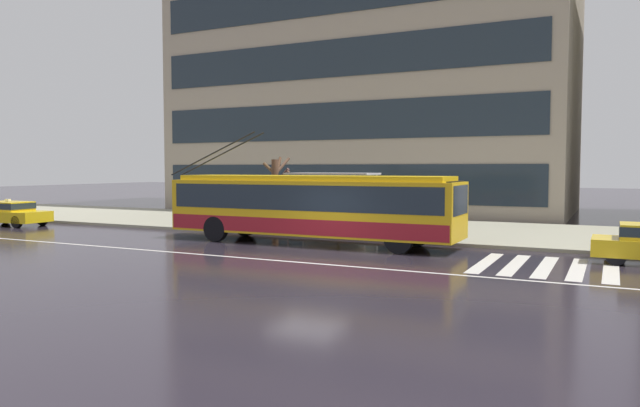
{
  "coord_description": "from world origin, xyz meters",
  "views": [
    {
      "loc": [
        9.27,
        -17.8,
        3.02
      ],
      "look_at": [
        -1.18,
        3.32,
        1.61
      ],
      "focal_mm": 33.32,
      "sensor_mm": 36.0,
      "label": 1
    }
  ],
  "objects_px": {
    "taxi_far_behind": "(10,212)",
    "pedestrian_at_shelter": "(390,214)",
    "trolleybus": "(311,206)",
    "pedestrian_approaching_curb": "(338,210)",
    "bus_shelter": "(334,188)",
    "street_tree_bare": "(276,188)"
  },
  "relations": [
    {
      "from": "taxi_far_behind",
      "to": "pedestrian_at_shelter",
      "type": "relative_size",
      "value": 2.7
    },
    {
      "from": "pedestrian_approaching_curb",
      "to": "street_tree_bare",
      "type": "height_order",
      "value": "street_tree_bare"
    },
    {
      "from": "taxi_far_behind",
      "to": "bus_shelter",
      "type": "xyz_separation_m",
      "value": [
        17.14,
        3.53,
        1.44
      ]
    },
    {
      "from": "bus_shelter",
      "to": "street_tree_bare",
      "type": "bearing_deg",
      "value": 173.75
    },
    {
      "from": "street_tree_bare",
      "to": "bus_shelter",
      "type": "bearing_deg",
      "value": -6.25
    },
    {
      "from": "pedestrian_at_shelter",
      "to": "pedestrian_approaching_curb",
      "type": "height_order",
      "value": "pedestrian_approaching_curb"
    },
    {
      "from": "trolleybus",
      "to": "street_tree_bare",
      "type": "height_order",
      "value": "trolleybus"
    },
    {
      "from": "trolleybus",
      "to": "pedestrian_approaching_curb",
      "type": "relative_size",
      "value": 7.55
    },
    {
      "from": "pedestrian_at_shelter",
      "to": "pedestrian_approaching_curb",
      "type": "xyz_separation_m",
      "value": [
        -2.57,
        0.33,
        0.06
      ]
    },
    {
      "from": "taxi_far_behind",
      "to": "pedestrian_at_shelter",
      "type": "distance_m",
      "value": 20.16
    },
    {
      "from": "pedestrian_approaching_curb",
      "to": "bus_shelter",
      "type": "bearing_deg",
      "value": -159.89
    },
    {
      "from": "taxi_far_behind",
      "to": "pedestrian_at_shelter",
      "type": "bearing_deg",
      "value": 9.32
    },
    {
      "from": "bus_shelter",
      "to": "pedestrian_approaching_curb",
      "type": "distance_m",
      "value": 1.01
    },
    {
      "from": "pedestrian_at_shelter",
      "to": "pedestrian_approaching_curb",
      "type": "bearing_deg",
      "value": 172.74
    },
    {
      "from": "pedestrian_approaching_curb",
      "to": "street_tree_bare",
      "type": "distance_m",
      "value": 3.55
    },
    {
      "from": "taxi_far_behind",
      "to": "pedestrian_approaching_curb",
      "type": "distance_m",
      "value": 17.69
    },
    {
      "from": "taxi_far_behind",
      "to": "bus_shelter",
      "type": "height_order",
      "value": "bus_shelter"
    },
    {
      "from": "taxi_far_behind",
      "to": "bus_shelter",
      "type": "bearing_deg",
      "value": 11.63
    },
    {
      "from": "bus_shelter",
      "to": "pedestrian_approaching_curb",
      "type": "xyz_separation_m",
      "value": [
        0.17,
        0.06,
        -1.0
      ]
    },
    {
      "from": "taxi_far_behind",
      "to": "street_tree_bare",
      "type": "distance_m",
      "value": 14.5
    },
    {
      "from": "street_tree_bare",
      "to": "trolleybus",
      "type": "bearing_deg",
      "value": -43.43
    },
    {
      "from": "taxi_far_behind",
      "to": "bus_shelter",
      "type": "distance_m",
      "value": 17.56
    }
  ]
}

